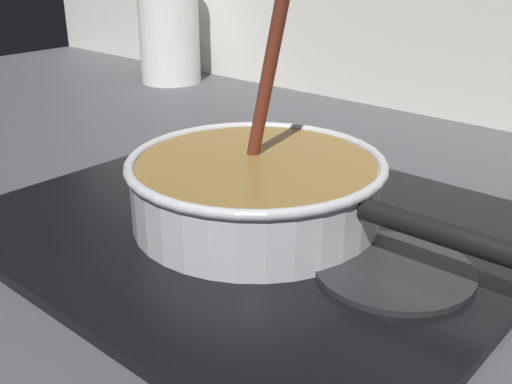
% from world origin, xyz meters
% --- Properties ---
extents(ground, '(2.40, 1.60, 0.04)m').
position_xyz_m(ground, '(0.00, 0.00, -0.02)').
color(ground, '#4C4C51').
extents(hob_plate, '(0.56, 0.48, 0.01)m').
position_xyz_m(hob_plate, '(0.01, 0.23, 0.01)').
color(hob_plate, black).
rests_on(hob_plate, ground).
extents(burner_ring, '(0.18, 0.18, 0.01)m').
position_xyz_m(burner_ring, '(0.01, 0.23, 0.02)').
color(burner_ring, '#592D0C').
rests_on(burner_ring, hob_plate).
extents(spare_burner, '(0.15, 0.15, 0.01)m').
position_xyz_m(spare_burner, '(0.18, 0.23, 0.01)').
color(spare_burner, '#262628').
rests_on(spare_burner, hob_plate).
extents(cooking_pan, '(0.45, 0.28, 0.27)m').
position_xyz_m(cooking_pan, '(0.01, 0.23, 0.05)').
color(cooking_pan, silver).
rests_on(cooking_pan, hob_plate).
extents(paper_towel_roll, '(0.13, 0.13, 0.23)m').
position_xyz_m(paper_towel_roll, '(-0.62, 0.66, 0.12)').
color(paper_towel_roll, white).
rests_on(paper_towel_roll, ground).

